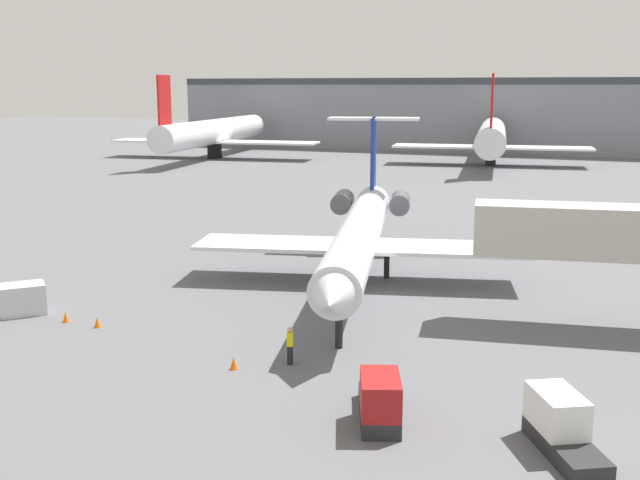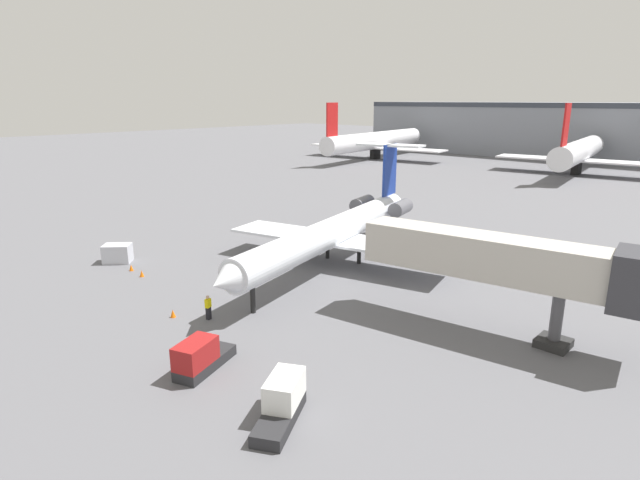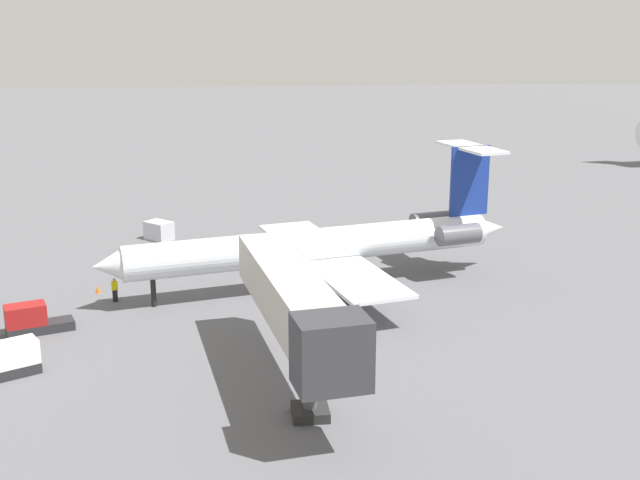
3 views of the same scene
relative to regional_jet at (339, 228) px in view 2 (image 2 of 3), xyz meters
name	(u,v)px [view 2 (image 2 of 3)]	position (x,y,z in m)	size (l,w,h in m)	color
ground_plane	(330,275)	(1.49, -2.78, -3.32)	(400.00, 400.00, 0.10)	#5B5B60
regional_jet	(339,228)	(0.00, 0.00, 0.00)	(21.01, 30.82, 9.70)	silver
jet_bridge	(516,262)	(17.32, -3.82, 1.51)	(17.23, 5.40, 6.48)	#B7B2A8
ground_crew_marshaller	(208,307)	(1.64, -15.03, -2.41)	(0.37, 0.46, 1.69)	black
baggage_tug_lead	(200,357)	(7.02, -19.34, -2.43)	(2.66, 4.24, 1.90)	#262628
baggage_tug_trailing	(282,401)	(13.29, -19.17, -2.43)	(3.15, 4.18, 1.90)	#262628
cargo_container_uld	(117,253)	(-14.75, -13.28, -2.45)	(2.80, 2.82, 1.63)	silver
traffic_cone_near	(142,273)	(-9.53, -13.80, -2.99)	(0.36, 0.36, 0.55)	orange
traffic_cone_mid	(131,268)	(-11.61, -13.65, -2.99)	(0.36, 0.36, 0.55)	orange
traffic_cone_far	(173,313)	(-0.39, -16.49, -2.99)	(0.36, 0.36, 0.55)	orange
parked_airliner_west_end	(375,141)	(-48.35, 69.10, 1.08)	(35.64, 42.03, 13.52)	white
parked_airliner_west_mid	(578,152)	(-3.11, 73.94, 1.13)	(30.37, 35.76, 13.60)	white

